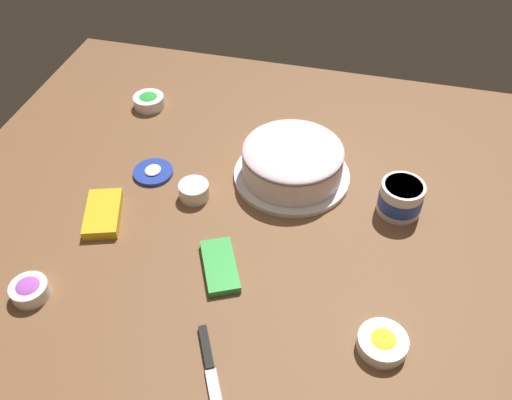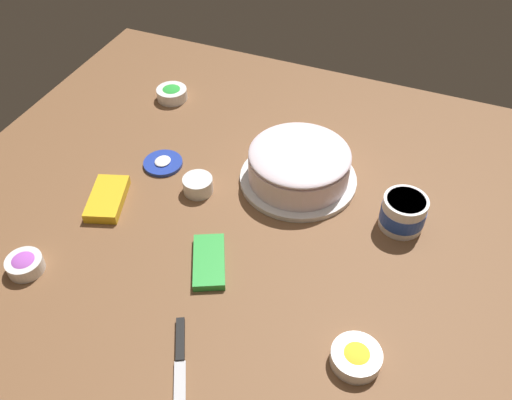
{
  "view_description": "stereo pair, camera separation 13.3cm",
  "coord_description": "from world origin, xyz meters",
  "px_view_note": "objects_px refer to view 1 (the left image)",
  "views": [
    {
      "loc": [
        0.85,
        0.27,
        0.97
      ],
      "look_at": [
        -0.08,
        0.03,
        0.04
      ],
      "focal_mm": 38.49,
      "sensor_mm": 36.0,
      "label": 1
    },
    {
      "loc": [
        0.8,
        0.39,
        0.97
      ],
      "look_at": [
        -0.08,
        0.03,
        0.04
      ],
      "focal_mm": 38.49,
      "sensor_mm": 36.0,
      "label": 2
    }
  ],
  "objects_px": {
    "frosting_tub": "(401,198)",
    "sprinkle_bowl_green": "(149,101)",
    "sprinkle_bowl_yellow": "(382,343)",
    "frosted_cake": "(292,162)",
    "sprinkle_bowl_blue": "(194,190)",
    "candy_box_upper": "(219,266)",
    "frosting_tub_lid": "(153,172)",
    "candy_box_lower": "(103,214)",
    "spreading_knife": "(210,369)",
    "sprinkle_bowl_rainbow": "(29,290)"
  },
  "relations": [
    {
      "from": "frosting_tub",
      "to": "sprinkle_bowl_green",
      "type": "height_order",
      "value": "frosting_tub"
    },
    {
      "from": "frosting_tub",
      "to": "sprinkle_bowl_green",
      "type": "bearing_deg",
      "value": -109.15
    },
    {
      "from": "sprinkle_bowl_yellow",
      "to": "frosted_cake",
      "type": "bearing_deg",
      "value": -148.75
    },
    {
      "from": "frosting_tub",
      "to": "sprinkle_bowl_blue",
      "type": "distance_m",
      "value": 0.51
    },
    {
      "from": "frosting_tub",
      "to": "sprinkle_bowl_blue",
      "type": "bearing_deg",
      "value": -81.22
    },
    {
      "from": "frosted_cake",
      "to": "candy_box_upper",
      "type": "distance_m",
      "value": 0.36
    },
    {
      "from": "frosting_tub_lid",
      "to": "candy_box_lower",
      "type": "height_order",
      "value": "candy_box_lower"
    },
    {
      "from": "frosted_cake",
      "to": "frosting_tub_lid",
      "type": "relative_size",
      "value": 2.89
    },
    {
      "from": "spreading_knife",
      "to": "frosted_cake",
      "type": "bearing_deg",
      "value": 176.15
    },
    {
      "from": "candy_box_upper",
      "to": "sprinkle_bowl_yellow",
      "type": "bearing_deg",
      "value": 47.65
    },
    {
      "from": "frosting_tub_lid",
      "to": "frosted_cake",
      "type": "bearing_deg",
      "value": 102.12
    },
    {
      "from": "sprinkle_bowl_yellow",
      "to": "sprinkle_bowl_rainbow",
      "type": "relative_size",
      "value": 1.23
    },
    {
      "from": "frosting_tub",
      "to": "candy_box_lower",
      "type": "distance_m",
      "value": 0.72
    },
    {
      "from": "frosted_cake",
      "to": "sprinkle_bowl_blue",
      "type": "distance_m",
      "value": 0.26
    },
    {
      "from": "spreading_knife",
      "to": "sprinkle_bowl_green",
      "type": "xyz_separation_m",
      "value": [
        -0.79,
        -0.45,
        0.01
      ]
    },
    {
      "from": "frosted_cake",
      "to": "candy_box_lower",
      "type": "xyz_separation_m",
      "value": [
        0.26,
        -0.42,
        -0.04
      ]
    },
    {
      "from": "frosted_cake",
      "to": "frosting_tub_lid",
      "type": "xyz_separation_m",
      "value": [
        0.08,
        -0.36,
        -0.05
      ]
    },
    {
      "from": "sprinkle_bowl_green",
      "to": "candy_box_upper",
      "type": "relative_size",
      "value": 0.62
    },
    {
      "from": "sprinkle_bowl_rainbow",
      "to": "sprinkle_bowl_green",
      "type": "relative_size",
      "value": 0.87
    },
    {
      "from": "sprinkle_bowl_green",
      "to": "frosting_tub_lid",
      "type": "bearing_deg",
      "value": 23.89
    },
    {
      "from": "frosted_cake",
      "to": "spreading_knife",
      "type": "relative_size",
      "value": 1.39
    },
    {
      "from": "frosted_cake",
      "to": "spreading_knife",
      "type": "height_order",
      "value": "frosted_cake"
    },
    {
      "from": "spreading_knife",
      "to": "sprinkle_bowl_yellow",
      "type": "xyz_separation_m",
      "value": [
        -0.13,
        0.31,
        0.01
      ]
    },
    {
      "from": "candy_box_upper",
      "to": "frosted_cake",
      "type": "bearing_deg",
      "value": 138.57
    },
    {
      "from": "sprinkle_bowl_blue",
      "to": "candy_box_upper",
      "type": "height_order",
      "value": "sprinkle_bowl_blue"
    },
    {
      "from": "sprinkle_bowl_green",
      "to": "candy_box_upper",
      "type": "height_order",
      "value": "sprinkle_bowl_green"
    },
    {
      "from": "sprinkle_bowl_blue",
      "to": "candy_box_lower",
      "type": "relative_size",
      "value": 0.51
    },
    {
      "from": "sprinkle_bowl_blue",
      "to": "sprinkle_bowl_rainbow",
      "type": "xyz_separation_m",
      "value": [
        0.37,
        -0.24,
        -0.0
      ]
    },
    {
      "from": "frosting_tub",
      "to": "candy_box_lower",
      "type": "xyz_separation_m",
      "value": [
        0.2,
        -0.69,
        -0.03
      ]
    },
    {
      "from": "sprinkle_bowl_blue",
      "to": "sprinkle_bowl_yellow",
      "type": "bearing_deg",
      "value": 57.47
    },
    {
      "from": "sprinkle_bowl_blue",
      "to": "frosted_cake",
      "type": "bearing_deg",
      "value": 120.76
    },
    {
      "from": "spreading_knife",
      "to": "sprinkle_bowl_green",
      "type": "bearing_deg",
      "value": -150.59
    },
    {
      "from": "frosting_tub_lid",
      "to": "spreading_knife",
      "type": "distance_m",
      "value": 0.6
    },
    {
      "from": "sprinkle_bowl_yellow",
      "to": "sprinkle_bowl_green",
      "type": "relative_size",
      "value": 1.07
    },
    {
      "from": "sprinkle_bowl_blue",
      "to": "sprinkle_bowl_yellow",
      "type": "relative_size",
      "value": 0.77
    },
    {
      "from": "sprinkle_bowl_rainbow",
      "to": "candy_box_upper",
      "type": "relative_size",
      "value": 0.54
    },
    {
      "from": "sprinkle_bowl_blue",
      "to": "sprinkle_bowl_rainbow",
      "type": "relative_size",
      "value": 0.95
    },
    {
      "from": "spreading_knife",
      "to": "frosting_tub_lid",
      "type": "bearing_deg",
      "value": -147.69
    },
    {
      "from": "frosting_tub",
      "to": "frosted_cake",
      "type": "bearing_deg",
      "value": -101.2
    },
    {
      "from": "frosted_cake",
      "to": "sprinkle_bowl_green",
      "type": "relative_size",
      "value": 3.27
    },
    {
      "from": "sprinkle_bowl_rainbow",
      "to": "sprinkle_bowl_yellow",
      "type": "bearing_deg",
      "value": 94.44
    },
    {
      "from": "frosted_cake",
      "to": "sprinkle_bowl_yellow",
      "type": "height_order",
      "value": "frosted_cake"
    },
    {
      "from": "spreading_knife",
      "to": "sprinkle_bowl_yellow",
      "type": "height_order",
      "value": "sprinkle_bowl_yellow"
    },
    {
      "from": "frosting_tub_lid",
      "to": "sprinkle_bowl_rainbow",
      "type": "relative_size",
      "value": 1.3
    },
    {
      "from": "sprinkle_bowl_yellow",
      "to": "sprinkle_bowl_blue",
      "type": "bearing_deg",
      "value": -122.53
    },
    {
      "from": "frosted_cake",
      "to": "sprinkle_bowl_green",
      "type": "height_order",
      "value": "frosted_cake"
    },
    {
      "from": "frosting_tub_lid",
      "to": "frosting_tub",
      "type": "bearing_deg",
      "value": 91.93
    },
    {
      "from": "spreading_knife",
      "to": "candy_box_lower",
      "type": "bearing_deg",
      "value": -130.82
    },
    {
      "from": "sprinkle_bowl_green",
      "to": "sprinkle_bowl_rainbow",
      "type": "bearing_deg",
      "value": 1.69
    },
    {
      "from": "sprinkle_bowl_yellow",
      "to": "candy_box_lower",
      "type": "relative_size",
      "value": 0.66
    }
  ]
}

